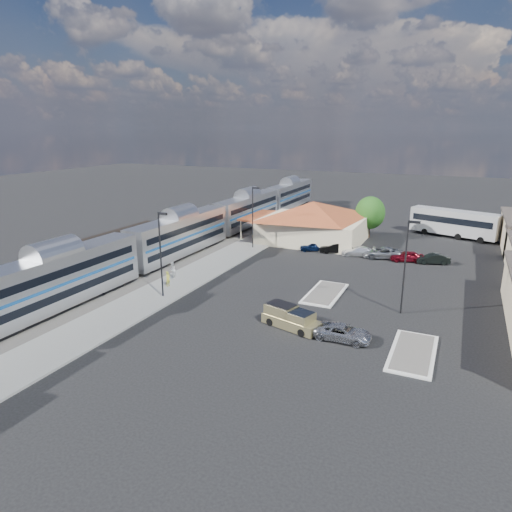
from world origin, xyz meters
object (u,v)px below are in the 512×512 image
at_px(station_depot, 312,221).
at_px(coach_bus, 454,222).
at_px(pickup_truck, 292,318).
at_px(suv, 343,332).

bearing_deg(station_depot, coach_bus, 31.21).
bearing_deg(pickup_truck, coach_bus, 1.61).
xyz_separation_m(station_depot, suv, (12.95, -31.92, -2.46)).
height_order(pickup_truck, coach_bus, coach_bus).
distance_m(pickup_truck, suv, 4.70).
xyz_separation_m(pickup_truck, coach_bus, (11.53, 43.43, 1.61)).
relative_size(pickup_truck, coach_bus, 0.42).
bearing_deg(suv, station_depot, 21.32).
bearing_deg(pickup_truck, station_depot, 31.23).
distance_m(pickup_truck, coach_bus, 44.96).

